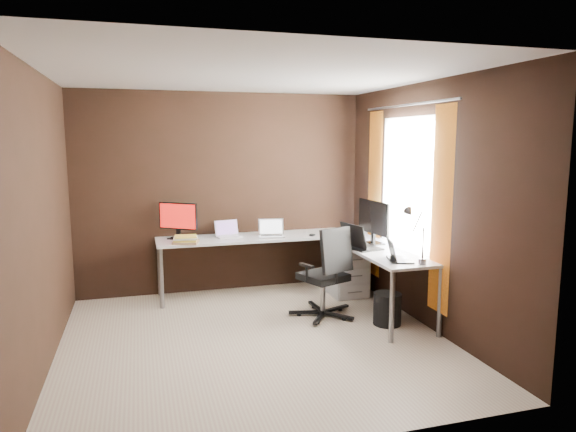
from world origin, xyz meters
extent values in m
cube|color=beige|center=(0.00, 0.00, 0.00)|extent=(3.60, 3.60, 0.00)
cube|color=white|center=(0.00, 0.00, 2.50)|extent=(3.60, 3.60, 0.00)
cube|color=black|center=(0.00, 1.80, 1.25)|extent=(3.60, 0.00, 2.50)
cube|color=black|center=(0.00, -1.80, 1.25)|extent=(3.60, 0.00, 2.50)
cube|color=black|center=(-1.80, 0.00, 1.25)|extent=(0.00, 3.60, 2.50)
cube|color=black|center=(1.80, 0.00, 1.25)|extent=(0.00, 3.60, 2.50)
cube|color=white|center=(1.79, 0.35, 1.45)|extent=(0.00, 1.00, 1.30)
cube|color=orange|center=(1.75, -0.38, 1.25)|extent=(0.01, 0.35, 2.00)
cube|color=orange|center=(1.75, 1.07, 1.25)|extent=(0.01, 0.35, 2.00)
cylinder|color=slate|center=(1.75, 0.35, 2.28)|extent=(0.02, 1.90, 0.02)
cube|color=silver|center=(0.48, 1.50, 0.71)|extent=(2.65, 0.60, 0.03)
cube|color=silver|center=(1.50, 0.38, 0.71)|extent=(0.60, 1.65, 0.03)
cylinder|color=slate|center=(-0.81, 1.24, 0.35)|extent=(0.05, 0.05, 0.70)
cylinder|color=slate|center=(-0.81, 1.76, 0.35)|extent=(0.05, 0.05, 0.70)
cylinder|color=slate|center=(1.24, -0.41, 0.35)|extent=(0.05, 0.05, 0.70)
cylinder|color=slate|center=(1.76, -0.41, 0.35)|extent=(0.05, 0.05, 0.70)
cylinder|color=slate|center=(1.76, 1.76, 0.35)|extent=(0.05, 0.05, 0.70)
cube|color=silver|center=(1.43, 1.15, 0.30)|extent=(0.42, 0.50, 0.60)
cube|color=black|center=(-0.59, 1.59, 0.74)|extent=(0.26, 0.24, 0.01)
cube|color=black|center=(-0.57, 1.61, 0.80)|extent=(0.06, 0.05, 0.10)
cube|color=black|center=(-0.57, 1.61, 1.01)|extent=(0.43, 0.31, 0.32)
cube|color=#B9130E|center=(-0.58, 1.59, 1.01)|extent=(0.39, 0.28, 0.29)
cube|color=black|center=(1.57, 0.68, 0.74)|extent=(0.17, 0.25, 0.01)
cube|color=black|center=(1.55, 0.67, 0.80)|extent=(0.04, 0.06, 0.11)
cube|color=black|center=(1.55, 0.67, 1.04)|extent=(0.09, 0.61, 0.38)
cube|color=#183DA1|center=(1.57, 0.68, 1.04)|extent=(0.07, 0.58, 0.35)
cube|color=silver|center=(0.02, 1.53, 0.74)|extent=(0.33, 0.26, 0.02)
cube|color=silver|center=(0.01, 1.61, 0.84)|extent=(0.30, 0.11, 0.18)
cube|color=#7A549C|center=(0.01, 1.61, 0.84)|extent=(0.26, 0.09, 0.16)
cube|color=silver|center=(0.53, 1.40, 0.74)|extent=(0.35, 0.27, 0.02)
cube|color=silver|center=(0.55, 1.49, 0.84)|extent=(0.32, 0.11, 0.20)
cube|color=white|center=(0.55, 1.48, 0.84)|extent=(0.28, 0.09, 0.17)
cube|color=black|center=(1.33, 0.50, 0.74)|extent=(0.38, 0.48, 0.02)
cube|color=black|center=(1.22, 0.48, 0.88)|extent=(0.17, 0.43, 0.27)
cube|color=#1A213A|center=(1.23, 0.48, 0.88)|extent=(0.14, 0.38, 0.23)
cube|color=black|center=(1.45, -0.15, 0.74)|extent=(0.30, 0.36, 0.02)
cube|color=black|center=(1.37, -0.12, 0.84)|extent=(0.15, 0.32, 0.20)
cube|color=#CE5187|center=(1.38, -0.12, 0.84)|extent=(0.13, 0.28, 0.17)
cube|color=#977551|center=(-0.52, 1.30, 0.74)|extent=(0.33, 0.29, 0.03)
cube|color=#DFC944|center=(-0.52, 1.30, 0.77)|extent=(0.29, 0.25, 0.02)
cube|color=beige|center=(-0.52, 1.30, 0.79)|extent=(0.30, 0.25, 0.02)
cube|color=#DFC944|center=(-0.52, 1.30, 0.81)|extent=(0.26, 0.21, 0.02)
ellipsoid|color=black|center=(-0.58, 1.30, 0.75)|extent=(0.09, 0.08, 0.03)
ellipsoid|color=black|center=(1.03, 1.30, 0.75)|extent=(0.10, 0.08, 0.03)
cylinder|color=slate|center=(1.58, -0.35, 0.76)|extent=(0.08, 0.08, 0.06)
cylinder|color=slate|center=(1.58, -0.35, 0.94)|extent=(0.02, 0.02, 0.30)
cylinder|color=slate|center=(1.53, -0.32, 1.15)|extent=(0.02, 0.16, 0.23)
cone|color=slate|center=(1.48, -0.25, 1.22)|extent=(0.09, 0.12, 0.12)
cylinder|color=slate|center=(0.88, 0.49, 0.23)|extent=(0.06, 0.06, 0.36)
cube|color=black|center=(0.88, 0.49, 0.44)|extent=(0.56, 0.56, 0.08)
cube|color=black|center=(0.95, 0.29, 0.77)|extent=(0.41, 0.25, 0.47)
cylinder|color=black|center=(1.43, 0.04, 0.17)|extent=(0.35, 0.35, 0.34)
camera|label=1|loc=(-1.01, -4.61, 1.93)|focal=32.00mm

